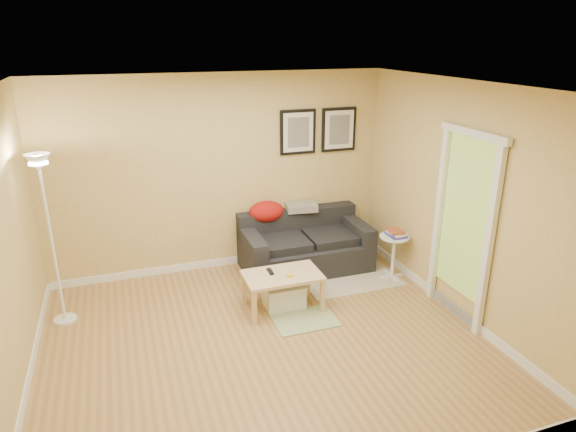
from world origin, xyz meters
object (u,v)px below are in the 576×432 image
(floor_lamp, at_px, (53,246))
(book_stack, at_px, (396,233))
(sofa, at_px, (306,243))
(coffee_table, at_px, (282,291))
(side_table, at_px, (393,257))
(storage_bin, at_px, (284,295))

(floor_lamp, bearing_deg, book_stack, -3.54)
(book_stack, relative_size, floor_lamp, 0.14)
(sofa, xyz_separation_m, book_stack, (1.00, -0.64, 0.25))
(coffee_table, bearing_deg, side_table, -0.08)
(sofa, height_order, book_stack, sofa)
(side_table, relative_size, floor_lamp, 0.31)
(sofa, relative_size, coffee_table, 1.93)
(sofa, distance_m, book_stack, 1.21)
(storage_bin, relative_size, side_table, 0.80)
(sofa, distance_m, floor_lamp, 3.11)
(coffee_table, distance_m, storage_bin, 0.08)
(sofa, relative_size, side_table, 2.90)
(storage_bin, distance_m, side_table, 1.62)
(coffee_table, relative_size, storage_bin, 1.87)
(sofa, height_order, floor_lamp, floor_lamp)
(side_table, xyz_separation_m, book_stack, (0.02, 0.00, 0.33))
(storage_bin, bearing_deg, book_stack, 9.01)
(storage_bin, xyz_separation_m, side_table, (1.60, 0.25, 0.15))
(sofa, relative_size, book_stack, 6.51)
(coffee_table, xyz_separation_m, storage_bin, (0.03, 0.03, -0.08))
(storage_bin, xyz_separation_m, book_stack, (1.61, 0.26, 0.48))
(side_table, xyz_separation_m, floor_lamp, (-4.02, 0.25, 0.61))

